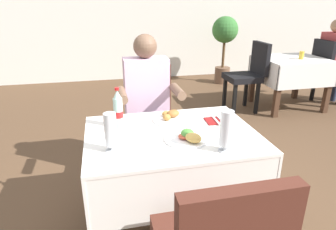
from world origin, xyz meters
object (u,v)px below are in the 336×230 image
Objects in this scene: background_table_tumbler at (301,55)px; potted_plant_corner at (225,38)px; background_patron at (335,58)px; cola_bottle_primary at (118,110)px; background_dining_table at (290,71)px; plate_near_camera at (188,137)px; background_chair_left at (248,73)px; beer_glass_middle at (111,132)px; napkin_cutlery_set at (218,120)px; seated_diner_far at (147,102)px; plate_far_diner at (170,117)px; chair_far_diner_seat at (151,115)px; beer_glass_left at (226,131)px; background_chair_right at (330,68)px; main_dining_table at (171,158)px.

potted_plant_corner reaches higher than background_table_tumbler.
potted_plant_corner is at bearing 126.21° from background_patron.
background_dining_table is (2.58, 1.93, -0.30)m from cola_bottle_primary.
plate_near_camera is at bearing -38.71° from cola_bottle_primary.
background_chair_left is (1.54, 2.23, -0.20)m from plate_near_camera.
beer_glass_middle reaches higher than plate_near_camera.
napkin_cutlery_set is 0.20× the size of background_chair_left.
seated_diner_far is 4.78× the size of cola_bottle_primary.
plate_far_diner is (-0.03, 0.33, -0.00)m from plate_near_camera.
chair_far_diner_seat is 1.05m from beer_glass_middle.
beer_glass_left is (0.28, -0.97, 0.14)m from seated_diner_far.
beer_glass_left is 0.19× the size of potted_plant_corner.
plate_far_diner is at bearing 41.25° from beer_glass_middle.
plate_far_diner reaches higher than background_dining_table.
seated_diner_far reaches higher than background_chair_right.
napkin_cutlery_set is 0.21× the size of background_dining_table.
background_dining_table is at bearing 121.75° from background_table_tumbler.
plate_far_diner is 0.19× the size of potted_plant_corner.
plate_near_camera is (0.07, -0.92, 0.20)m from chair_far_diner_seat.
beer_glass_middle is 0.24× the size of background_dining_table.
background_dining_table is at bearing -0.00° from background_chair_left.
background_dining_table is at bearing 49.50° from beer_glass_left.
background_chair_right reaches higher than background_table_tumbler.
background_chair_right is (2.98, 1.42, -0.16)m from seated_diner_far.
background_chair_left is 0.78× the size of potted_plant_corner.
beer_glass_left is at bearing -132.65° from background_table_tumbler.
background_patron is (0.71, 0.00, 0.16)m from background_dining_table.
background_table_tumbler is (2.34, 1.99, 0.23)m from main_dining_table.
main_dining_table is 3.61m from background_chair_right.
chair_far_diner_seat reaches higher than plate_near_camera.
background_chair_right is at bearing 0.00° from background_dining_table.
main_dining_table is 1.09× the size of background_chair_right.
seated_diner_far is 1.00× the size of background_patron.
beer_glass_middle reaches higher than background_dining_table.
beer_glass_middle is at bearing -100.53° from cola_bottle_primary.
plate_near_camera reaches higher than main_dining_table.
plate_near_camera is at bearing 135.04° from beer_glass_left.
background_chair_left is (1.98, 2.26, -0.29)m from beer_glass_middle.
background_patron is 1.02× the size of potted_plant_corner.
beer_glass_middle is at bearing -139.54° from background_dining_table.
beer_glass_middle is (-0.32, -0.83, 0.13)m from seated_diner_far.
seated_diner_far is at bearing -151.05° from background_table_tumbler.
background_patron is (2.95, 1.90, -0.04)m from plate_far_diner.
cola_bottle_primary is (-0.26, -0.51, 0.14)m from seated_diner_far.
main_dining_table is 0.84× the size of background_patron.
beer_glass_middle is at bearing -159.63° from napkin_cutlery_set.
beer_glass_left reaches higher than background_table_tumbler.
background_table_tumbler is at bearing 34.57° from cola_bottle_primary.
napkin_cutlery_set reaches higher than background_dining_table.
seated_diner_far is at bearing 68.71° from beer_glass_middle.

